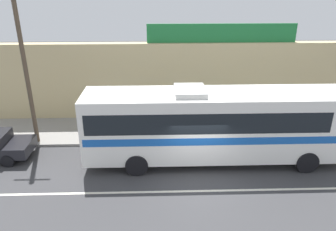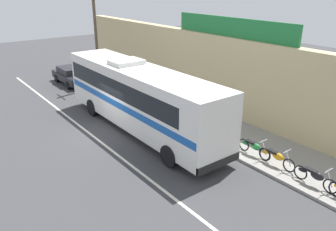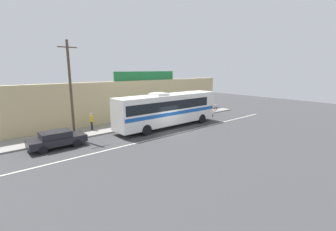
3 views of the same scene
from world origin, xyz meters
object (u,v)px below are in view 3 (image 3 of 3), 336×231
at_px(motorcycle_orange, 190,112).
at_px(motorcycle_green, 206,110).
at_px(utility_pole, 71,89).
at_px(parked_car, 57,139).
at_px(motorcycle_red, 196,111).
at_px(pedestrian_by_curb, 91,120).
at_px(motorcycle_purple, 213,108).
at_px(intercity_bus, 167,108).

distance_m(motorcycle_orange, motorcycle_green, 3.14).
bearing_deg(motorcycle_green, utility_pole, -179.21).
xyz_separation_m(motorcycle_orange, motorcycle_green, (3.14, -0.10, 0.00)).
bearing_deg(motorcycle_orange, parked_car, -173.67).
xyz_separation_m(motorcycle_red, pedestrian_by_curb, (-14.21, 1.15, 0.59)).
height_order(motorcycle_purple, pedestrian_by_curb, pedestrian_by_curb).
height_order(utility_pole, motorcycle_orange, utility_pole).
bearing_deg(motorcycle_purple, parked_car, -175.31).
relative_size(parked_car, pedestrian_by_curb, 2.44).
distance_m(motorcycle_green, motorcycle_purple, 1.54).
distance_m(utility_pole, pedestrian_by_curb, 4.32).
bearing_deg(intercity_bus, motorcycle_orange, 22.30).
distance_m(motorcycle_red, motorcycle_green, 1.92).
bearing_deg(motorcycle_red, pedestrian_by_curb, 175.37).
bearing_deg(parked_car, motorcycle_orange, 6.33).
relative_size(utility_pole, motorcycle_green, 4.43).
xyz_separation_m(intercity_bus, utility_pole, (-9.20, 2.13, 2.44)).
relative_size(intercity_bus, motorcycle_purple, 6.40).
height_order(intercity_bus, motorcycle_red, intercity_bus).
xyz_separation_m(motorcycle_purple, pedestrian_by_curb, (-17.66, 1.28, 0.59)).
distance_m(intercity_bus, motorcycle_green, 9.61).
distance_m(intercity_bus, parked_car, 11.18).
relative_size(motorcycle_red, motorcycle_green, 1.00).
height_order(intercity_bus, motorcycle_green, intercity_bus).
height_order(parked_car, pedestrian_by_curb, pedestrian_by_curb).
relative_size(motorcycle_green, motorcycle_purple, 0.99).
height_order(utility_pole, pedestrian_by_curb, utility_pole).
bearing_deg(utility_pole, motorcycle_green, 0.79).
relative_size(intercity_bus, motorcycle_orange, 6.58).
distance_m(motorcycle_orange, motorcycle_purple, 4.68).
bearing_deg(intercity_bus, pedestrian_by_curb, 152.24).
bearing_deg(motorcycle_red, motorcycle_green, -3.50).
xyz_separation_m(motorcycle_green, pedestrian_by_curb, (-16.12, 1.27, 0.59)).
relative_size(motorcycle_red, pedestrian_by_curb, 1.10).
relative_size(motorcycle_red, motorcycle_purple, 0.99).
distance_m(utility_pole, motorcycle_red, 16.94).
relative_size(parked_car, motorcycle_orange, 2.27).
height_order(motorcycle_red, motorcycle_orange, same).
bearing_deg(parked_car, pedestrian_by_curb, 36.51).
xyz_separation_m(motorcycle_orange, motorcycle_purple, (4.68, -0.11, 0.00)).
xyz_separation_m(motorcycle_red, motorcycle_purple, (3.45, -0.13, 0.00)).
xyz_separation_m(motorcycle_orange, pedestrian_by_curb, (-12.98, 1.17, 0.59)).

